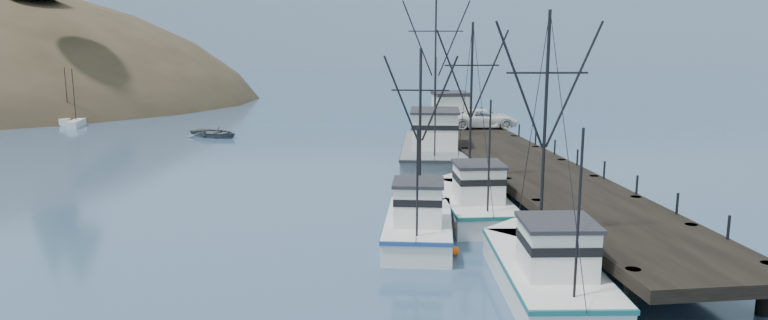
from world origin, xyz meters
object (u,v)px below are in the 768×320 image
(motorboat, at_px, (215,137))
(pier_shed, at_px, (450,107))
(trawler_far, at_px, (472,201))
(trawler_near, at_px, (545,269))
(work_vessel, at_px, (434,150))
(pier, at_px, (523,165))
(trawler_mid, at_px, (419,224))
(pickup_truck, at_px, (484,118))

(motorboat, bearing_deg, pier_shed, -71.88)
(trawler_far, bearing_deg, motorboat, 120.05)
(trawler_near, xyz_separation_m, work_vessel, (0.41, 25.10, 0.41))
(pier, distance_m, work_vessel, 9.54)
(work_vessel, bearing_deg, trawler_far, -92.42)
(work_vessel, bearing_deg, pier, -64.59)
(trawler_mid, bearing_deg, motorboat, 111.90)
(trawler_far, distance_m, work_vessel, 14.00)
(trawler_mid, distance_m, pier_shed, 28.61)
(work_vessel, distance_m, motorboat, 24.85)
(trawler_near, xyz_separation_m, motorboat, (-17.93, 41.81, -0.82))
(work_vessel, relative_size, pier_shed, 5.00)
(trawler_mid, distance_m, work_vessel, 18.58)
(work_vessel, xyz_separation_m, motorboat, (-18.35, 16.71, -1.23))
(trawler_mid, bearing_deg, pier, 48.16)
(pier_shed, relative_size, motorboat, 0.61)
(work_vessel, relative_size, motorboat, 3.05)
(trawler_near, distance_m, motorboat, 45.50)
(trawler_near, height_order, trawler_mid, trawler_near)
(trawler_mid, bearing_deg, work_vessel, 76.40)
(pickup_truck, xyz_separation_m, motorboat, (-23.82, 10.74, -2.80))
(pier, xyz_separation_m, trawler_near, (-4.51, -16.49, -0.87))
(pier, distance_m, pier_shed, 18.10)
(pickup_truck, bearing_deg, trawler_far, 168.45)
(trawler_far, relative_size, pickup_truck, 1.91)
(trawler_far, relative_size, pier_shed, 3.46)
(pier, relative_size, work_vessel, 2.75)
(work_vessel, bearing_deg, pier_shed, 70.72)
(pier, bearing_deg, trawler_far, -131.07)
(trawler_near, bearing_deg, trawler_mid, 119.32)
(pier, xyz_separation_m, trawler_far, (-4.68, -5.37, -0.87))
(work_vessel, distance_m, pier_shed, 10.19)
(trawler_near, bearing_deg, motorboat, 113.21)
(trawler_far, relative_size, motorboat, 2.11)
(work_vessel, xyz_separation_m, pier_shed, (3.28, 9.39, 2.19))
(pier, xyz_separation_m, pickup_truck, (1.38, 14.58, 1.11))
(trawler_mid, distance_m, pickup_truck, 26.04)
(pickup_truck, bearing_deg, trawler_mid, 163.09)
(trawler_far, xyz_separation_m, pickup_truck, (6.07, 19.96, 1.98))
(trawler_far, height_order, motorboat, trawler_far)
(trawler_near, relative_size, trawler_far, 1.04)
(pier_shed, bearing_deg, motorboat, 161.30)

